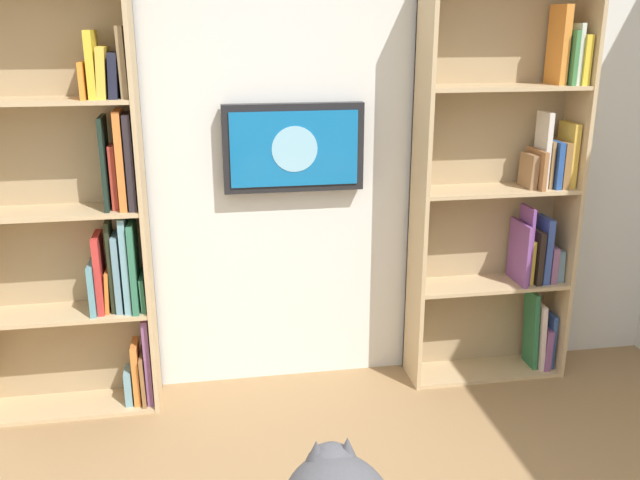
% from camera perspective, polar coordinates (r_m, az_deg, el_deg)
% --- Properties ---
extents(wall_back, '(4.52, 0.06, 2.70)m').
position_cam_1_polar(wall_back, '(3.58, -3.28, 8.41)').
color(wall_back, silver).
rests_on(wall_back, ground).
extents(bookshelf_left, '(0.87, 0.28, 2.16)m').
position_cam_1_polar(bookshelf_left, '(3.81, 15.64, 3.78)').
color(bookshelf_left, tan).
rests_on(bookshelf_left, ground).
extents(bookshelf_right, '(0.86, 0.28, 2.12)m').
position_cam_1_polar(bookshelf_right, '(3.51, -19.56, 1.99)').
color(bookshelf_right, tan).
rests_on(bookshelf_right, ground).
extents(wall_mounted_tv, '(0.72, 0.07, 0.45)m').
position_cam_1_polar(wall_mounted_tv, '(3.50, -2.21, 7.70)').
color(wall_mounted_tv, black).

